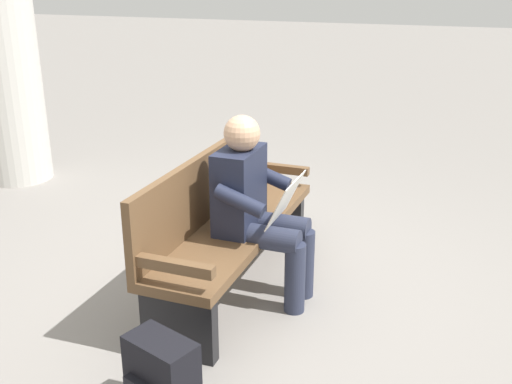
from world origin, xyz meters
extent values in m
plane|color=gray|center=(0.00, 0.00, 0.00)|extent=(40.00, 40.00, 0.00)
cube|color=brown|center=(0.00, 0.00, 0.42)|extent=(1.81, 0.52, 0.06)
cube|color=brown|center=(-0.01, -0.21, 0.68)|extent=(1.80, 0.09, 0.45)
cube|color=brown|center=(-0.85, 0.02, 0.57)|extent=(0.07, 0.48, 0.06)
cube|color=brown|center=(0.85, -0.02, 0.57)|extent=(0.07, 0.48, 0.06)
cube|color=black|center=(-0.80, 0.02, 0.20)|extent=(0.09, 0.43, 0.39)
cube|color=black|center=(0.80, -0.02, 0.20)|extent=(0.09, 0.43, 0.39)
cube|color=#1E2338|center=(0.04, 0.05, 0.71)|extent=(0.41, 0.23, 0.52)
sphere|color=tan|center=(0.04, 0.07, 1.07)|extent=(0.22, 0.22, 0.22)
cylinder|color=#282D42|center=(-0.05, 0.26, 0.47)|extent=(0.16, 0.42, 0.15)
cylinder|color=#282D42|center=(0.15, 0.26, 0.47)|extent=(0.16, 0.42, 0.15)
cylinder|color=#282D42|center=(-0.05, 0.45, 0.23)|extent=(0.13, 0.13, 0.45)
cylinder|color=#282D42|center=(0.15, 0.45, 0.23)|extent=(0.13, 0.13, 0.45)
cylinder|color=#1E2338|center=(-0.19, 0.15, 0.74)|extent=(0.10, 0.32, 0.18)
cylinder|color=#1E2338|center=(0.29, 0.14, 0.74)|extent=(0.10, 0.32, 0.18)
cube|color=silver|center=(0.05, 0.35, 0.68)|extent=(0.40, 0.14, 0.27)
cube|color=black|center=(1.25, 0.12, 0.21)|extent=(0.29, 0.38, 0.41)
camera|label=1|loc=(3.33, 1.31, 2.00)|focal=42.80mm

